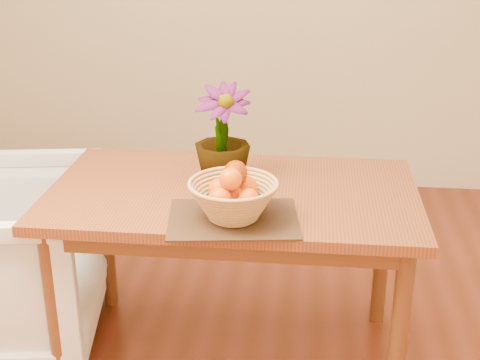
# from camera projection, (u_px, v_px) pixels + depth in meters

# --- Properties ---
(table) EXTENTS (1.40, 0.80, 0.75)m
(table) POSITION_uv_depth(u_px,v_px,m) (233.00, 211.00, 2.57)
(table) COLOR brown
(table) RESTS_ON floor
(placemat) EXTENTS (0.48, 0.39, 0.01)m
(placemat) POSITION_uv_depth(u_px,v_px,m) (233.00, 219.00, 2.29)
(placemat) COLOR #331D12
(placemat) RESTS_ON table
(wicker_basket) EXTENTS (0.31, 0.31, 0.13)m
(wicker_basket) POSITION_uv_depth(u_px,v_px,m) (233.00, 201.00, 2.26)
(wicker_basket) COLOR tan
(wicker_basket) RESTS_ON placemat
(orange_pile) EXTENTS (0.18, 0.19, 0.14)m
(orange_pile) POSITION_uv_depth(u_px,v_px,m) (234.00, 186.00, 2.25)
(orange_pile) COLOR #CF5303
(orange_pile) RESTS_ON wicker_basket
(potted_plant) EXTENTS (0.23, 0.23, 0.39)m
(potted_plant) POSITION_uv_depth(u_px,v_px,m) (222.00, 135.00, 2.53)
(potted_plant) COLOR #1D4A15
(potted_plant) RESTS_ON table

